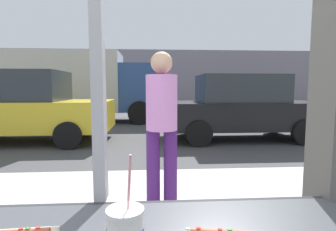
{
  "coord_description": "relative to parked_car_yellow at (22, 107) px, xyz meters",
  "views": [
    {
      "loc": [
        0.21,
        -1.06,
        1.41
      ],
      "look_at": [
        0.48,
        2.94,
        1.0
      ],
      "focal_mm": 28.74,
      "sensor_mm": 36.0,
      "label": 1
    }
  ],
  "objects": [
    {
      "name": "ground_plane",
      "position": [
        3.08,
        1.92,
        -0.92
      ],
      "size": [
        60.0,
        60.0,
        0.0
      ],
      "primitive_type": "plane",
      "color": "#424244"
    },
    {
      "name": "sidewalk_strip",
      "position": [
        3.08,
        -4.48,
        -0.85
      ],
      "size": [
        16.0,
        2.8,
        0.14
      ],
      "primitive_type": "cube",
      "color": "#B2ADA3",
      "rests_on": "ground"
    },
    {
      "name": "building_facade_far",
      "position": [
        3.08,
        12.69,
        1.12
      ],
      "size": [
        28.0,
        1.2,
        4.07
      ],
      "primitive_type": "cube",
      "color": "gray",
      "rests_on": "ground"
    },
    {
      "name": "parked_car_yellow",
      "position": [
        0.0,
        0.0,
        0.0
      ],
      "size": [
        4.42,
        2.02,
        1.84
      ],
      "color": "gold",
      "rests_on": "ground"
    },
    {
      "name": "parked_car_black",
      "position": [
        5.76,
        -0.0,
        -0.04
      ],
      "size": [
        4.24,
        1.91,
        1.75
      ],
      "color": "black",
      "rests_on": "ground"
    },
    {
      "name": "box_truck",
      "position": [
        0.55,
        4.2,
        0.63
      ],
      "size": [
        6.34,
        2.44,
        2.82
      ],
      "color": "beige",
      "rests_on": "ground"
    },
    {
      "name": "pedestrian",
      "position": [
        3.41,
        -4.41,
        0.16
      ],
      "size": [
        0.32,
        0.32,
        1.63
      ],
      "color": "#441C63",
      "rests_on": "sidewalk_strip"
    }
  ]
}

